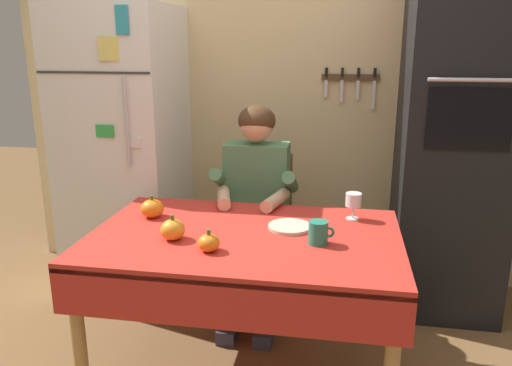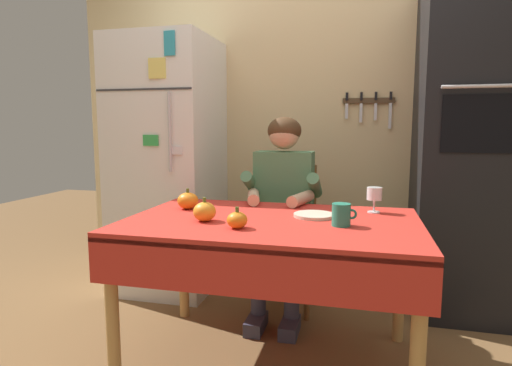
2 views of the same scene
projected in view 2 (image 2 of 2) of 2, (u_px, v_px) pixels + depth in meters
name	position (u px, v px, depth m)	size (l,w,h in m)	color
back_wall_assembly	(313.00, 111.00, 3.17)	(3.70, 0.13, 2.60)	#D1B784
refrigerator	(169.00, 166.00, 3.09)	(0.68, 0.71, 1.80)	white
wall_oven	(468.00, 148.00, 2.63)	(0.60, 0.64, 2.10)	black
dining_table	(271.00, 237.00, 2.04)	(1.40, 0.90, 0.74)	tan
chair_behind_person	(287.00, 228.00, 2.84)	(0.40, 0.40, 0.93)	brown
seated_person	(282.00, 199.00, 2.63)	(0.47, 0.55, 1.25)	#38384C
coffee_mug	(342.00, 215.00, 1.91)	(0.11, 0.08, 0.10)	#237F66
wine_glass	(374.00, 195.00, 2.20)	(0.08, 0.08, 0.13)	white
pumpkin_large	(237.00, 220.00, 1.86)	(0.09, 0.09, 0.10)	orange
pumpkin_medium	(188.00, 201.00, 2.30)	(0.11, 0.11, 0.11)	orange
pumpkin_small	(205.00, 212.00, 2.00)	(0.11, 0.11, 0.11)	orange
serving_tray	(314.00, 215.00, 2.10)	(0.20, 0.20, 0.02)	beige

